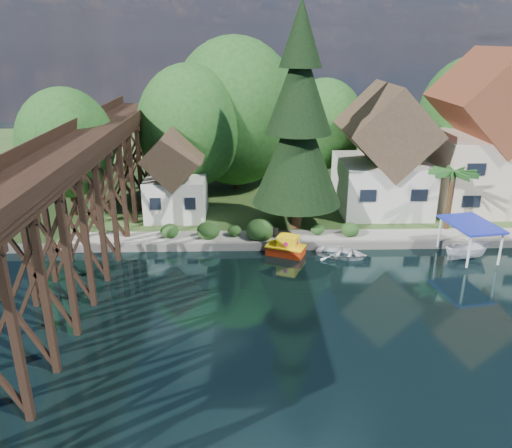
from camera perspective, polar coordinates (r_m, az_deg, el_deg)
The scene contains 15 objects.
ground at distance 31.02m, azimuth 8.57°, elevation -8.72°, with size 140.00×140.00×0.00m, color black.
bank at distance 62.62m, azimuth 3.36°, elevation 6.81°, with size 140.00×52.00×0.50m, color #2A4B1E.
seawall at distance 38.75m, azimuth 12.45°, elevation -2.34°, with size 60.00×0.40×0.62m, color slate.
promenade at distance 40.35m, azimuth 14.81°, elevation -1.28°, with size 50.00×2.60×0.06m, color gray.
trestle_bridge at distance 34.91m, azimuth -19.38°, elevation 3.22°, with size 4.12×44.18×9.30m.
house_left at distance 45.45m, azimuth 14.30°, elevation 7.29°, with size 7.64×8.64×11.02m.
house_center at distance 48.86m, azimuth 24.60°, elevation 8.51°, with size 8.65×9.18×13.89m.
shed at distance 43.00m, azimuth -9.16°, elevation 5.13°, with size 5.09×5.40×7.85m.
bg_trees at distance 48.90m, azimuth 5.97°, elevation 11.28°, with size 49.90×13.30×10.57m.
shrubs at distance 38.45m, azimuth -0.42°, elevation -0.54°, with size 15.76×2.47×1.70m.
conifer at distance 38.76m, azimuth 4.88°, elevation 11.21°, with size 7.02×7.02×17.28m.
palm_tree at distance 41.96m, azimuth 21.62°, elevation 5.23°, with size 3.88×3.88×5.17m.
tugboat at distance 36.75m, azimuth 3.46°, elevation -2.65°, with size 3.15×2.48×2.02m.
boat_white_a at distance 36.96m, azimuth 9.76°, elevation -3.16°, with size 2.65×3.71×0.77m, color silver.
boat_canopy at distance 38.93m, azimuth 23.10°, elevation -2.07°, with size 3.62×4.70×2.75m.
Camera 1 is at (-5.30, -26.62, 15.02)m, focal length 35.00 mm.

